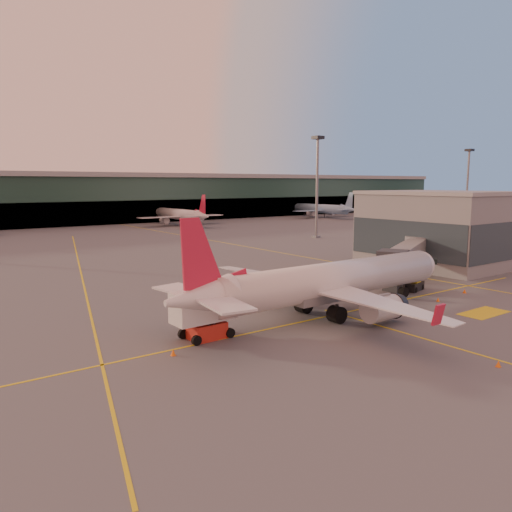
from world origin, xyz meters
TOP-DOWN VIEW (x-y plane):
  - ground at (0.00, 0.00)m, footprint 600.00×600.00m
  - taxi_markings at (-7.32, 44.49)m, footprint 100.12×173.00m
  - terminal at (0.00, 141.79)m, footprint 400.00×20.00m
  - gate_building at (41.93, 17.93)m, footprint 18.40×22.40m
  - mast_east_near at (55.00, 62.00)m, footprint 2.40×2.40m
  - mast_east_far at (130.00, 66.00)m, footprint 2.40×2.40m
  - main_airplane at (3.25, 5.17)m, footprint 36.52×32.81m
  - jet_bridge at (26.55, 12.26)m, footprint 21.18×12.68m
  - catering_truck at (-10.99, 6.03)m, footprint 5.80×2.74m
  - gpu_cart at (21.57, 8.20)m, footprint 2.01×1.45m
  - pushback_tug at (21.51, 7.71)m, footprint 3.78×2.66m
  - cone_nose at (25.38, 2.73)m, footprint 0.44×0.44m
  - cone_tail at (-15.31, 3.69)m, footprint 0.43×0.43m
  - cone_wing_right at (3.59, -13.27)m, footprint 0.40×0.40m
  - cone_wing_left at (2.66, 21.24)m, footprint 0.50×0.50m
  - cone_fwd at (18.65, 2.06)m, footprint 0.38×0.38m

SIDE VIEW (x-z plane):
  - ground at x=0.00m, z-range 0.00..0.00m
  - taxi_markings at x=-7.32m, z-range 0.00..0.01m
  - cone_fwd at x=18.65m, z-range -0.01..0.47m
  - cone_wing_right at x=3.59m, z-range -0.01..0.50m
  - cone_tail at x=-15.31m, z-range -0.01..0.53m
  - cone_nose at x=25.38m, z-range -0.01..0.54m
  - cone_wing_left at x=2.66m, z-range -0.01..0.62m
  - gpu_cart at x=21.57m, z-range -0.01..1.05m
  - pushback_tug at x=21.51m, z-range -0.17..1.60m
  - catering_truck at x=-10.99m, z-range 0.30..4.75m
  - main_airplane at x=3.25m, z-range -1.93..9.11m
  - jet_bridge at x=26.55m, z-range 1.01..6.60m
  - gate_building at x=41.93m, z-range -0.01..12.59m
  - terminal at x=0.00m, z-range -0.04..17.56m
  - mast_east_near at x=55.00m, z-range 2.06..27.66m
  - mast_east_far at x=130.00m, z-range 2.06..27.66m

